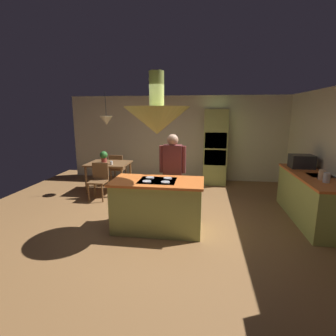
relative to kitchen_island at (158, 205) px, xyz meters
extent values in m
plane|color=olive|center=(0.00, 0.20, -0.46)|extent=(8.16, 8.16, 0.00)
cube|color=beige|center=(0.00, 3.65, 0.82)|extent=(6.80, 0.10, 2.55)
cube|color=#A8B259|center=(0.00, 0.00, -0.02)|extent=(1.54, 0.77, 0.87)
cube|color=orange|center=(0.00, 0.00, 0.43)|extent=(1.60, 0.83, 0.04)
cube|color=black|center=(0.00, 0.00, 0.44)|extent=(0.64, 0.52, 0.01)
cylinder|color=#B2B2B7|center=(-0.16, -0.13, 0.46)|extent=(0.15, 0.15, 0.02)
cylinder|color=#B2B2B7|center=(0.16, -0.13, 0.46)|extent=(0.15, 0.15, 0.02)
cylinder|color=#B2B2B7|center=(-0.16, 0.13, 0.46)|extent=(0.15, 0.15, 0.02)
cylinder|color=#B2B2B7|center=(0.16, 0.13, 0.46)|extent=(0.15, 0.15, 0.02)
cube|color=#A8B259|center=(2.84, 0.80, -0.02)|extent=(0.62, 2.12, 0.87)
cube|color=orange|center=(2.84, 0.80, 0.43)|extent=(0.66, 2.16, 0.04)
cube|color=#B2B2B7|center=(3.00, 0.80, 0.37)|extent=(0.48, 0.36, 0.16)
cube|color=#A8B259|center=(1.10, 3.25, 0.62)|extent=(0.66, 0.62, 2.15)
cube|color=black|center=(1.10, 2.96, 0.84)|extent=(0.60, 0.04, 0.44)
cube|color=black|center=(1.10, 2.96, 0.36)|extent=(0.60, 0.04, 0.44)
cube|color=brown|center=(-1.70, 2.10, 0.28)|extent=(1.07, 0.87, 0.04)
cylinder|color=brown|center=(-2.18, 1.72, -0.10)|extent=(0.06, 0.06, 0.72)
cylinder|color=brown|center=(-1.22, 1.72, -0.10)|extent=(0.06, 0.06, 0.72)
cylinder|color=brown|center=(-2.18, 2.48, -0.10)|extent=(0.06, 0.06, 0.72)
cylinder|color=brown|center=(-1.22, 2.48, -0.10)|extent=(0.06, 0.06, 0.72)
cylinder|color=tan|center=(0.09, 0.68, -0.05)|extent=(0.14, 0.14, 0.81)
cylinder|color=tan|center=(0.27, 0.68, -0.05)|extent=(0.14, 0.14, 0.81)
cube|color=brown|center=(0.18, 0.68, 0.67)|extent=(0.36, 0.22, 0.63)
cylinder|color=brown|center=(-0.04, 0.68, 0.70)|extent=(0.09, 0.09, 0.53)
cylinder|color=brown|center=(0.40, 0.68, 0.70)|extent=(0.09, 0.09, 0.53)
sphere|color=tan|center=(0.18, 0.68, 1.08)|extent=(0.22, 0.22, 0.22)
cone|color=#A8B259|center=(0.00, 0.00, 1.47)|extent=(1.10, 1.10, 0.45)
cylinder|color=#A8B259|center=(0.00, 0.00, 1.97)|extent=(0.24, 0.24, 0.55)
cone|color=beige|center=(-1.70, 2.10, 1.40)|extent=(0.32, 0.32, 0.22)
cylinder|color=black|center=(-1.70, 2.10, 1.81)|extent=(0.01, 0.01, 0.60)
cube|color=brown|center=(-1.70, 1.36, -0.02)|extent=(0.40, 0.40, 0.04)
cube|color=brown|center=(-1.70, 1.54, 0.20)|extent=(0.40, 0.04, 0.42)
cylinder|color=brown|center=(-1.87, 1.19, -0.24)|extent=(0.04, 0.04, 0.43)
cylinder|color=brown|center=(-1.53, 1.19, -0.24)|extent=(0.04, 0.04, 0.43)
cylinder|color=brown|center=(-1.87, 1.53, -0.24)|extent=(0.04, 0.04, 0.43)
cylinder|color=brown|center=(-1.53, 1.53, -0.24)|extent=(0.04, 0.04, 0.43)
cube|color=brown|center=(-1.70, 2.84, -0.02)|extent=(0.40, 0.40, 0.04)
cube|color=brown|center=(-1.70, 2.66, 0.20)|extent=(0.40, 0.04, 0.42)
cylinder|color=brown|center=(-1.53, 3.01, -0.24)|extent=(0.04, 0.04, 0.43)
cylinder|color=brown|center=(-1.87, 3.01, -0.24)|extent=(0.04, 0.04, 0.43)
cylinder|color=brown|center=(-1.53, 2.67, -0.24)|extent=(0.04, 0.04, 0.43)
cylinder|color=brown|center=(-1.87, 2.67, -0.24)|extent=(0.04, 0.04, 0.43)
cylinder|color=#99382D|center=(-1.84, 2.14, 0.36)|extent=(0.14, 0.14, 0.12)
sphere|color=#2D722D|center=(-1.84, 2.14, 0.50)|extent=(0.20, 0.20, 0.20)
cylinder|color=white|center=(-1.54, 1.88, 0.35)|extent=(0.07, 0.07, 0.09)
cylinder|color=silver|center=(2.84, 0.27, 0.53)|extent=(0.11, 0.11, 0.17)
cylinder|color=#E0B78C|center=(2.84, 0.45, 0.54)|extent=(0.11, 0.11, 0.18)
cube|color=#232326|center=(2.84, 1.44, 0.59)|extent=(0.46, 0.36, 0.28)
camera|label=1|loc=(0.79, -4.21, 1.61)|focal=27.27mm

